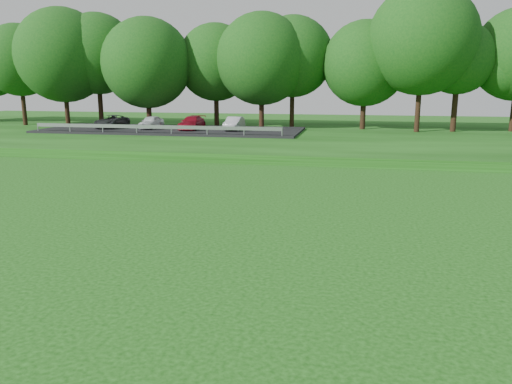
# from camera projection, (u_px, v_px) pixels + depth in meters

# --- Properties ---
(berm) EXTENTS (130.00, 30.00, 0.60)m
(berm) POSITION_uv_depth(u_px,v_px,m) (440.00, 138.00, 42.85)
(berm) COLOR #123B0B
(berm) RESTS_ON ground
(walking_path) EXTENTS (130.00, 1.60, 0.04)m
(walking_path) POSITION_uv_depth(u_px,v_px,m) (477.00, 169.00, 29.50)
(walking_path) COLOR gray
(walking_path) RESTS_ON ground
(treeline) EXTENTS (104.00, 7.00, 15.00)m
(treeline) POSITION_uv_depth(u_px,v_px,m) (440.00, 47.00, 45.00)
(treeline) COLOR #0F4411
(treeline) RESTS_ON berm
(parking_lot) EXTENTS (24.00, 9.00, 1.38)m
(parking_lot) POSITION_uv_depth(u_px,v_px,m) (167.00, 127.00, 46.22)
(parking_lot) COLOR black
(parking_lot) RESTS_ON berm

